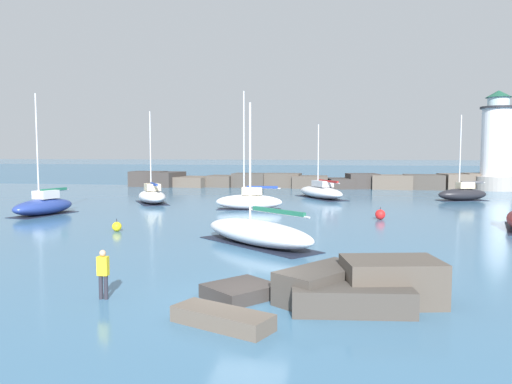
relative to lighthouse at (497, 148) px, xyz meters
name	(u,v)px	position (x,y,z in m)	size (l,w,h in m)	color
ground_plane	(249,303)	(-23.21, -52.44, -5.47)	(600.00, 600.00, 0.00)	#3D6B8E
open_sea_beyond	(324,171)	(-23.21, 60.73, -5.47)	(400.00, 116.00, 0.01)	#2D5B7F
breakwater_jetty	(322,181)	(-22.16, 0.66, -4.55)	(55.61, 6.61, 2.15)	#383330
lighthouse	(497,148)	(0.00, 0.00, 0.00)	(5.07, 5.07, 12.74)	gray
foreground_rocks	(343,288)	(-20.16, -52.13, -4.93)	(8.29, 5.91, 1.45)	#423D38
sailboat_moored_0	(249,201)	(-27.70, -26.26, -4.71)	(5.80, 2.05, 10.06)	white
sailboat_moored_1	(257,232)	(-24.51, -42.21, -4.81)	(7.61, 7.08, 7.55)	white
sailboat_moored_2	(463,193)	(-7.62, -15.11, -4.74)	(5.54, 3.40, 8.62)	black
sailboat_moored_4	(152,196)	(-37.88, -22.45, -4.75)	(5.08, 6.27, 8.81)	silver
sailboat_moored_5	(44,205)	(-43.07, -32.30, -4.74)	(3.58, 5.95, 9.41)	navy
sailboat_moored_6	(321,192)	(-21.94, -14.70, -4.76)	(6.24, 8.36, 7.87)	silver
mooring_buoy_orange_near	(380,214)	(-17.16, -30.99, -5.10)	(0.74, 0.74, 0.94)	red
mooring_buoy_far_side	(117,227)	(-33.86, -39.14, -5.17)	(0.59, 0.59, 0.79)	yellow
person_on_rocks	(103,272)	(-28.11, -52.76, -4.54)	(0.36, 0.22, 1.67)	#282833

